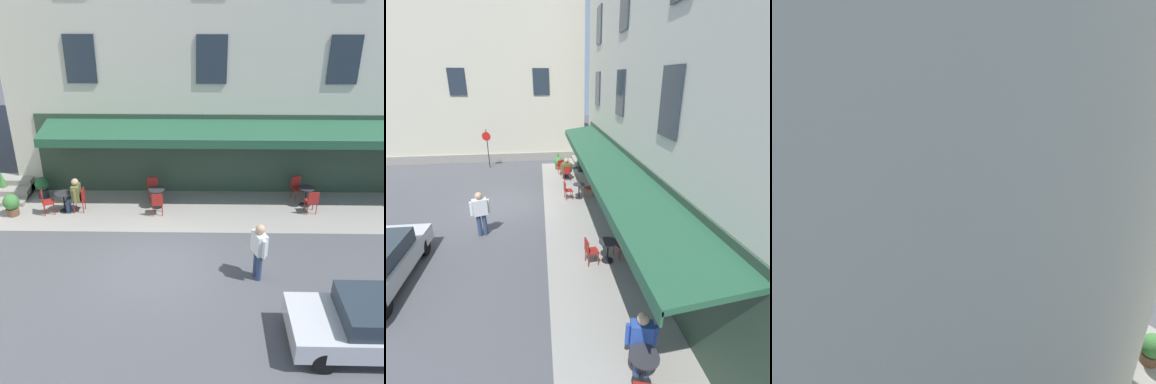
# 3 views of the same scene
# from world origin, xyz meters

# --- Properties ---
(ground_plane) EXTENTS (70.00, 70.00, 0.00)m
(ground_plane) POSITION_xyz_m (0.00, 0.00, 0.00)
(ground_plane) COLOR #4C4C51
(sidewalk_cafe_terrace) EXTENTS (20.50, 3.20, 0.01)m
(sidewalk_cafe_terrace) POSITION_xyz_m (-3.25, -3.40, 0.00)
(sidewalk_cafe_terrace) COLOR gray
(sidewalk_cafe_terrace) RESTS_ON ground_plane
(back_alley_steps) EXTENTS (2.40, 1.75, 0.60)m
(back_alley_steps) POSITION_xyz_m (6.60, -4.59, 0.24)
(back_alley_steps) COLOR gray
(back_alley_steps) RESTS_ON ground_plane
(cafe_table_near_entrance) EXTENTS (0.60, 0.60, 0.75)m
(cafe_table_near_entrance) POSITION_xyz_m (0.33, -3.60, 0.49)
(cafe_table_near_entrance) COLOR black
(cafe_table_near_entrance) RESTS_ON ground_plane
(cafe_chair_red_kerbside) EXTENTS (0.45, 0.45, 0.91)m
(cafe_chair_red_kerbside) POSITION_xyz_m (0.25, -2.97, 0.55)
(cafe_chair_red_kerbside) COLOR maroon
(cafe_chair_red_kerbside) RESTS_ON ground_plane
(cafe_chair_red_back_row) EXTENTS (0.50, 0.50, 0.91)m
(cafe_chair_red_back_row) POSITION_xyz_m (0.52, -4.20, 0.55)
(cafe_chair_red_back_row) COLOR maroon
(cafe_chair_red_back_row) RESTS_ON ground_plane
(cafe_table_mid_terrace) EXTENTS (0.60, 0.60, 0.75)m
(cafe_table_mid_terrace) POSITION_xyz_m (3.72, -3.21, 0.49)
(cafe_table_mid_terrace) COLOR black
(cafe_table_mid_terrace) RESTS_ON ground_plane
(cafe_chair_red_under_awning) EXTENTS (0.51, 0.51, 0.91)m
(cafe_chair_red_under_awning) POSITION_xyz_m (4.32, -3.01, 0.55)
(cafe_chair_red_under_awning) COLOR maroon
(cafe_chair_red_under_awning) RESTS_ON ground_plane
(cafe_chair_red_by_window) EXTENTS (0.41, 0.41, 0.91)m
(cafe_chair_red_by_window) POSITION_xyz_m (3.09, -3.23, 0.55)
(cafe_chair_red_by_window) COLOR maroon
(cafe_chair_red_by_window) RESTS_ON ground_plane
(cafe_table_far_end) EXTENTS (0.60, 0.60, 0.75)m
(cafe_table_far_end) POSITION_xyz_m (-5.28, -3.81, 0.49)
(cafe_table_far_end) COLOR black
(cafe_table_far_end) RESTS_ON ground_plane
(cafe_chair_red_facing_street) EXTENTS (0.45, 0.45, 0.91)m
(cafe_chair_red_facing_street) POSITION_xyz_m (-5.37, -3.19, 0.55)
(cafe_chair_red_facing_street) COLOR maroon
(cafe_chair_red_facing_street) RESTS_ON ground_plane
(cafe_chair_red_corner_left) EXTENTS (0.52, 0.52, 0.91)m
(cafe_chair_red_corner_left) POSITION_xyz_m (-5.05, -4.40, 0.55)
(cafe_chair_red_corner_left) COLOR maroon
(cafe_chair_red_corner_left) RESTS_ON ground_plane
(seated_companion_in_olive) EXTENTS (0.57, 0.68, 1.33)m
(seated_companion_in_olive) POSITION_xyz_m (3.30, -3.23, 0.71)
(seated_companion_in_olive) COLOR navy
(seated_companion_in_olive) RESTS_ON ground_plane
(walking_pedestrian_in_white) EXTENTS (0.44, 0.71, 1.79)m
(walking_pedestrian_in_white) POSITION_xyz_m (-2.96, 0.63, 1.05)
(walking_pedestrian_in_white) COLOR navy
(walking_pedestrian_in_white) RESTS_ON ground_plane
(potted_plant_entrance_right) EXTENTS (0.59, 0.59, 0.83)m
(potted_plant_entrance_right) POSITION_xyz_m (5.55, -2.90, 0.45)
(potted_plant_entrance_right) COLOR brown
(potted_plant_entrance_right) RESTS_ON ground_plane
(potted_plant_by_steps) EXTENTS (0.54, 0.54, 0.85)m
(potted_plant_by_steps) POSITION_xyz_m (4.87, -4.32, 0.47)
(potted_plant_by_steps) COLOR #2D2D33
(potted_plant_by_steps) RESTS_ON ground_plane
(potted_plant_entrance_left) EXTENTS (0.34, 0.34, 0.99)m
(potted_plant_entrance_left) POSITION_xyz_m (6.50, -4.51, 0.48)
(potted_plant_entrance_left) COLOR #4C4C51
(potted_plant_entrance_left) RESTS_ON ground_plane
(parked_car_silver) EXTENTS (4.31, 1.83, 1.33)m
(parked_car_silver) POSITION_xyz_m (-5.59, 3.20, 0.71)
(parked_car_silver) COLOR #B7B7BC
(parked_car_silver) RESTS_ON ground_plane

